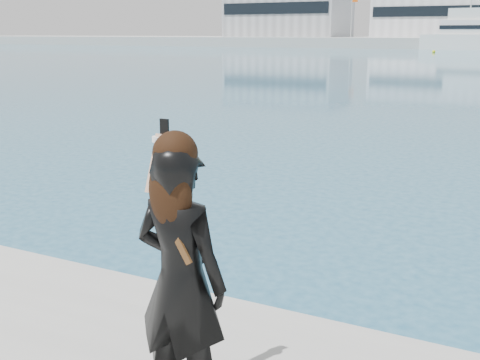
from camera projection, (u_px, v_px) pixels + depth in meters
The scene contains 6 objects.
warehouse_grey_left at pixel (289, 11), 136.76m from camera, with size 26.52×16.36×11.50m.
warehouse_white at pixel (438, 13), 122.13m from camera, with size 24.48×15.35×9.50m.
flagpole_left at pixel (352, 15), 123.34m from camera, with size 1.28×0.16×8.00m.
motor_yacht at pixel (478, 35), 103.83m from camera, with size 20.12×6.98×9.22m.
buoy_far at pixel (434, 53), 89.73m from camera, with size 0.50×0.50×0.50m, color #D6D60B.
woman at pixel (180, 273), 3.27m from camera, with size 0.58×0.40×1.63m.
Camera 1 is at (1.02, -2.98, 2.90)m, focal length 45.00 mm.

